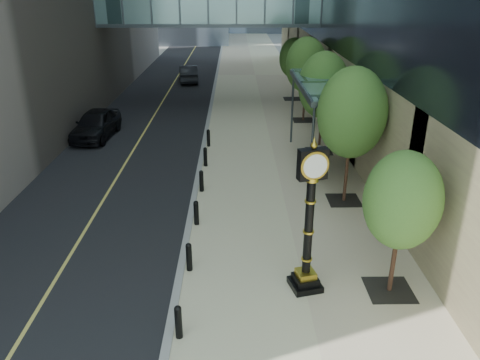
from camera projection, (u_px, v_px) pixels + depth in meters
name	position (u px, v px, depth m)	size (l,w,h in m)	color
road	(178.00, 75.00, 48.51)	(8.00, 180.00, 0.02)	black
sidewalk	(255.00, 75.00, 48.59)	(8.00, 180.00, 0.06)	beige
curb	(217.00, 75.00, 48.54)	(0.25, 180.00, 0.07)	gray
skywalk	(209.00, 0.00, 34.50)	(17.00, 4.20, 5.80)	slate
entrance_canopy	(329.00, 86.00, 23.05)	(3.00, 8.00, 4.38)	#383F44
bollard_row	(199.00, 197.00, 19.80)	(0.20, 16.20, 0.90)	black
street_trees	(323.00, 87.00, 25.25)	(2.83, 28.30, 5.82)	black
street_clock	(309.00, 229.00, 13.86)	(1.09, 1.09, 4.79)	black
pedestrian	(318.00, 162.00, 22.37)	(0.64, 0.42, 1.77)	#A4A096
car_near	(96.00, 124.00, 28.72)	(2.03, 5.04, 1.72)	black
car_far	(188.00, 74.00, 45.09)	(1.67, 4.78, 1.57)	black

